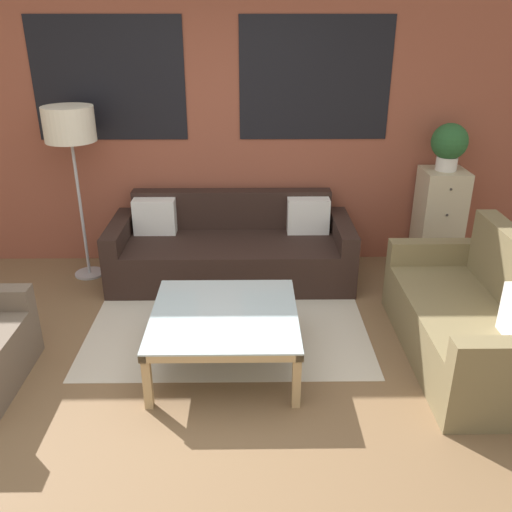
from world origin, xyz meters
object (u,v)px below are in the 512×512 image
object	(u,v)px
couch_dark	(232,250)
drawer_cabinet	(438,220)
coffee_table	(224,320)
potted_plant	(449,144)
settee_vintage	(474,321)
floor_lamp	(70,129)

from	to	relation	value
couch_dark	drawer_cabinet	bearing A→B (deg)	5.81
coffee_table	potted_plant	size ratio (longest dim) A/B	2.34
couch_dark	settee_vintage	distance (m)	2.28
settee_vintage	floor_lamp	bearing A→B (deg)	155.55
couch_dark	drawer_cabinet	world-z (taller)	drawer_cabinet
couch_dark	floor_lamp	size ratio (longest dim) A/B	1.39
couch_dark	drawer_cabinet	size ratio (longest dim) A/B	2.25
couch_dark	potted_plant	size ratio (longest dim) A/B	5.15
drawer_cabinet	settee_vintage	bearing A→B (deg)	-98.12
settee_vintage	potted_plant	bearing A→B (deg)	81.88
settee_vintage	floor_lamp	xyz separation A→B (m)	(-3.21, 1.46, 1.11)
coffee_table	couch_dark	bearing A→B (deg)	89.73
floor_lamp	settee_vintage	bearing A→B (deg)	-24.45
drawer_cabinet	potted_plant	bearing A→B (deg)	90.00
drawer_cabinet	floor_lamp	bearing A→B (deg)	-177.61
settee_vintage	potted_plant	size ratio (longest dim) A/B	3.79
coffee_table	floor_lamp	size ratio (longest dim) A/B	0.63
coffee_table	drawer_cabinet	bearing A→B (deg)	39.23
coffee_table	settee_vintage	bearing A→B (deg)	1.86
settee_vintage	coffee_table	xyz separation A→B (m)	(-1.80, -0.06, 0.06)
floor_lamp	potted_plant	size ratio (longest dim) A/B	3.69
settee_vintage	drawer_cabinet	size ratio (longest dim) A/B	1.66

